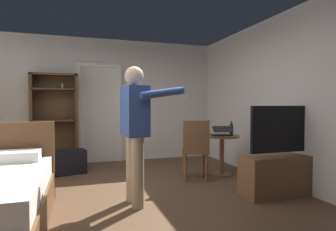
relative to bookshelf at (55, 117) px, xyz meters
name	(u,v)px	position (x,y,z in m)	size (l,w,h in m)	color
ground_plane	(125,201)	(1.01, -2.48, -1.00)	(5.82, 5.82, 0.00)	brown
wall_back	(105,101)	(1.01, 0.22, 0.33)	(5.11, 0.12, 2.66)	silver
wall_right	(286,99)	(3.50, -2.48, 0.33)	(0.12, 5.53, 2.66)	silver
doorway_frame	(99,106)	(0.88, 0.14, 0.22)	(0.93, 0.08, 2.13)	white
bookshelf	(55,117)	(0.00, 0.00, 0.00)	(0.90, 0.32, 1.86)	#4C331E
tv_flatscreen	(284,169)	(3.14, -2.89, -0.65)	(1.23, 0.40, 1.23)	brown
side_table	(222,149)	(2.84, -1.67, -0.54)	(0.61, 0.61, 0.70)	brown
laptop	(221,133)	(2.80, -1.71, -0.25)	(0.39, 0.39, 0.17)	black
bottle_on_table	(231,130)	(2.98, -1.75, -0.20)	(0.06, 0.06, 0.25)	#1A4412
wooden_chair	(196,147)	(2.25, -1.87, -0.46)	(0.52, 0.52, 0.99)	brown
person_blue_shirt	(135,124)	(1.11, -2.65, 0.00)	(0.77, 0.63, 1.71)	tan
suitcase_dark	(66,160)	(0.20, -0.45, -0.81)	(0.54, 0.29, 0.38)	#4C1919
suitcase_small	(68,162)	(0.26, -0.75, -0.79)	(0.60, 0.33, 0.43)	black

